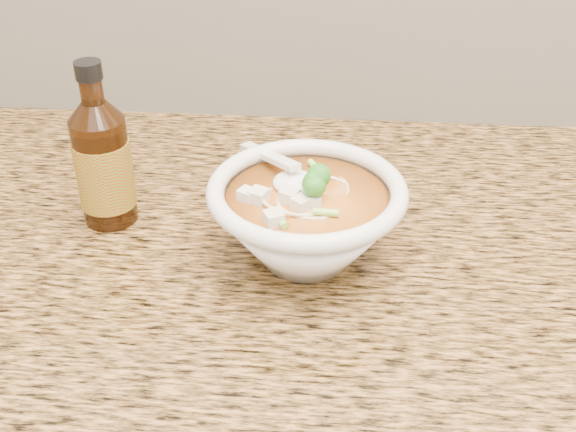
{
  "coord_description": "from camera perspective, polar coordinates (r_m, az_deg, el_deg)",
  "views": [
    {
      "loc": [
        -0.16,
        0.98,
        1.38
      ],
      "look_at": [
        -0.21,
        1.63,
        0.95
      ],
      "focal_mm": 45.0,
      "sensor_mm": 36.0,
      "label": 1
    }
  ],
  "objects": [
    {
      "name": "counter_slab",
      "position": [
        0.87,
        14.5,
        -2.94
      ],
      "size": [
        4.0,
        0.68,
        0.04
      ],
      "primitive_type": "cube",
      "color": "#A2713B",
      "rests_on": "cabinet"
    },
    {
      "name": "soup_bowl",
      "position": [
        0.77,
        1.47,
        -0.37
      ],
      "size": [
        0.21,
        0.22,
        0.12
      ],
      "rotation": [
        0.0,
        0.0,
        0.06
      ],
      "color": "white",
      "rests_on": "counter_slab"
    },
    {
      "name": "hot_sauce_bottle",
      "position": [
        0.85,
        -14.38,
        4.01
      ],
      "size": [
        0.08,
        0.08,
        0.2
      ],
      "rotation": [
        0.0,
        0.0,
        -0.24
      ],
      "color": "#3D1D08",
      "rests_on": "counter_slab"
    }
  ]
}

